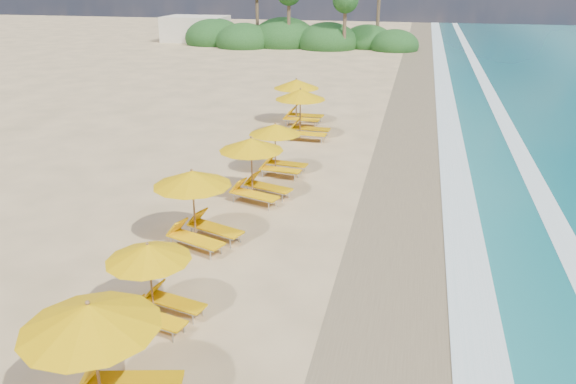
{
  "coord_description": "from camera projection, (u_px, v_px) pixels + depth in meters",
  "views": [
    {
      "loc": [
        3.74,
        -16.33,
        7.73
      ],
      "look_at": [
        0.0,
        0.0,
        1.2
      ],
      "focal_mm": 35.53,
      "sensor_mm": 36.0,
      "label": 1
    }
  ],
  "objects": [
    {
      "name": "ground",
      "position": [
        288.0,
        227.0,
        18.41
      ],
      "size": [
        160.0,
        160.0,
        0.0
      ],
      "primitive_type": "plane",
      "color": "#D9B47F",
      "rests_on": "ground"
    },
    {
      "name": "wet_sand",
      "position": [
        414.0,
        239.0,
        17.58
      ],
      "size": [
        4.0,
        160.0,
        0.01
      ],
      "primitive_type": "cube",
      "color": "#8B7952",
      "rests_on": "ground"
    },
    {
      "name": "surf_foam",
      "position": [
        506.0,
        247.0,
        17.01
      ],
      "size": [
        4.0,
        160.0,
        0.01
      ],
      "color": "white",
      "rests_on": "ground"
    },
    {
      "name": "station_1",
      "position": [
        106.0,
        354.0,
        10.06
      ],
      "size": [
        3.08,
        2.97,
        2.5
      ],
      "rotation": [
        0.0,
        0.0,
        0.24
      ],
      "color": "olive",
      "rests_on": "ground"
    },
    {
      "name": "station_2",
      "position": [
        156.0,
        278.0,
        13.1
      ],
      "size": [
        2.46,
        2.37,
        2.01
      ],
      "rotation": [
        0.0,
        0.0,
        -0.23
      ],
      "color": "olive",
      "rests_on": "ground"
    },
    {
      "name": "station_3",
      "position": [
        198.0,
        203.0,
        16.81
      ],
      "size": [
        3.03,
        2.97,
        2.36
      ],
      "rotation": [
        0.0,
        0.0,
        -0.35
      ],
      "color": "olive",
      "rests_on": "ground"
    },
    {
      "name": "station_4",
      "position": [
        256.0,
        165.0,
        20.15
      ],
      "size": [
        2.96,
        2.89,
        2.33
      ],
      "rotation": [
        0.0,
        0.0,
        -0.32
      ],
      "color": "olive",
      "rests_on": "ground"
    },
    {
      "name": "station_5",
      "position": [
        279.0,
        146.0,
        22.75
      ],
      "size": [
        2.47,
        2.34,
        2.13
      ],
      "rotation": [
        0.0,
        0.0,
        -0.12
      ],
      "color": "olive",
      "rests_on": "ground"
    },
    {
      "name": "station_6",
      "position": [
        304.0,
        111.0,
        27.55
      ],
      "size": [
        2.73,
        2.53,
        2.49
      ],
      "rotation": [
        0.0,
        0.0,
        -0.03
      ],
      "color": "olive",
      "rests_on": "ground"
    },
    {
      "name": "station_7",
      "position": [
        300.0,
        99.0,
        30.23
      ],
      "size": [
        2.73,
        2.55,
        2.46
      ],
      "rotation": [
        0.0,
        0.0,
        -0.05
      ],
      "color": "olive",
      "rests_on": "ground"
    },
    {
      "name": "treeline",
      "position": [
        293.0,
        37.0,
        61.45
      ],
      "size": [
        25.8,
        8.8,
        9.74
      ],
      "color": "#163D14",
      "rests_on": "ground"
    },
    {
      "name": "beach_building",
      "position": [
        196.0,
        29.0,
        66.08
      ],
      "size": [
        7.0,
        5.0,
        2.8
      ],
      "primitive_type": "cube",
      "color": "beige",
      "rests_on": "ground"
    }
  ]
}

